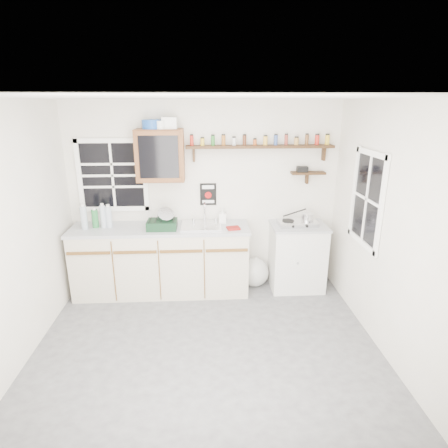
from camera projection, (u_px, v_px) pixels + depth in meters
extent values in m
cube|color=#48484A|center=(207.00, 349.00, 3.94)|extent=(3.60, 3.20, 0.02)
cube|color=silver|center=(203.00, 96.00, 3.16)|extent=(3.60, 3.20, 0.02)
cube|color=beige|center=(10.00, 240.00, 3.45)|extent=(0.02, 3.20, 2.50)
cube|color=beige|center=(391.00, 233.00, 3.64)|extent=(0.02, 3.20, 2.50)
cube|color=beige|center=(204.00, 196.00, 5.08)|extent=(3.60, 0.02, 2.50)
cube|color=beige|center=(208.00, 337.00, 2.02)|extent=(3.60, 0.02, 2.50)
cube|color=#BBB29B|center=(162.00, 261.00, 5.00)|extent=(2.27, 0.60, 0.88)
cube|color=#A5A7AD|center=(160.00, 229.00, 4.86)|extent=(2.31, 0.62, 0.04)
cube|color=brown|center=(88.00, 253.00, 4.58)|extent=(0.53, 0.02, 0.03)
cube|color=brown|center=(135.00, 252.00, 4.61)|extent=(0.53, 0.02, 0.03)
cube|color=brown|center=(181.00, 251.00, 4.64)|extent=(0.53, 0.02, 0.03)
cube|color=brown|center=(227.00, 250.00, 4.67)|extent=(0.53, 0.02, 0.03)
cube|color=silver|center=(297.00, 257.00, 5.12)|extent=(0.70, 0.55, 0.88)
cube|color=#A5A7AD|center=(299.00, 226.00, 4.98)|extent=(0.73, 0.57, 0.03)
cube|color=silver|center=(201.00, 226.00, 4.88)|extent=(0.52, 0.44, 0.03)
cylinder|color=silver|center=(205.00, 213.00, 4.99)|extent=(0.02, 0.02, 0.28)
cylinder|color=silver|center=(205.00, 204.00, 4.90)|extent=(0.02, 0.14, 0.02)
cube|color=#5A3116|center=(160.00, 155.00, 4.72)|extent=(0.60, 0.30, 0.65)
cube|color=black|center=(159.00, 157.00, 4.57)|extent=(0.48, 0.02, 0.52)
cylinder|color=#194AA3|center=(152.00, 124.00, 4.60)|extent=(0.24, 0.24, 0.11)
cube|color=white|center=(169.00, 123.00, 4.61)|extent=(0.18, 0.15, 0.14)
cylinder|color=white|center=(161.00, 125.00, 4.56)|extent=(0.12, 0.12, 0.10)
cube|color=black|center=(260.00, 147.00, 4.81)|extent=(1.91, 0.18, 0.04)
cube|color=black|center=(194.00, 154.00, 4.84)|extent=(0.03, 0.10, 0.18)
cube|color=black|center=(324.00, 154.00, 4.93)|extent=(0.03, 0.10, 0.18)
cylinder|color=red|center=(192.00, 141.00, 4.74)|extent=(0.05, 0.05, 0.12)
cylinder|color=black|center=(192.00, 135.00, 4.72)|extent=(0.04, 0.04, 0.02)
cylinder|color=gold|center=(202.00, 142.00, 4.76)|extent=(0.05, 0.05, 0.09)
cylinder|color=black|center=(202.00, 138.00, 4.74)|extent=(0.05, 0.05, 0.02)
cylinder|color=#267226|center=(213.00, 141.00, 4.76)|extent=(0.05, 0.05, 0.12)
cylinder|color=black|center=(213.00, 135.00, 4.74)|extent=(0.04, 0.04, 0.02)
cylinder|color=#99591E|center=(223.00, 140.00, 4.76)|extent=(0.05, 0.05, 0.13)
cylinder|color=black|center=(223.00, 135.00, 4.74)|extent=(0.05, 0.05, 0.02)
cylinder|color=silver|center=(234.00, 142.00, 4.78)|extent=(0.05, 0.05, 0.09)
cylinder|color=black|center=(234.00, 137.00, 4.76)|extent=(0.05, 0.05, 0.02)
cylinder|color=#4C2614|center=(244.00, 140.00, 4.78)|extent=(0.05, 0.05, 0.12)
cylinder|color=black|center=(245.00, 135.00, 4.76)|extent=(0.04, 0.04, 0.02)
cylinder|color=#B24C19|center=(255.00, 142.00, 4.79)|extent=(0.05, 0.05, 0.07)
cylinder|color=black|center=(255.00, 139.00, 4.78)|extent=(0.04, 0.04, 0.02)
cylinder|color=gold|center=(265.00, 141.00, 4.80)|extent=(0.06, 0.06, 0.11)
cylinder|color=black|center=(266.00, 136.00, 4.78)|extent=(0.05, 0.05, 0.02)
cylinder|color=#334C8C|center=(276.00, 140.00, 4.80)|extent=(0.05, 0.05, 0.12)
cylinder|color=black|center=(276.00, 135.00, 4.78)|extent=(0.04, 0.04, 0.02)
cylinder|color=maroon|center=(286.00, 140.00, 4.81)|extent=(0.04, 0.04, 0.13)
cylinder|color=black|center=(286.00, 134.00, 4.78)|extent=(0.04, 0.04, 0.02)
cylinder|color=#BF8C3F|center=(296.00, 141.00, 4.82)|extent=(0.06, 0.06, 0.09)
cylinder|color=black|center=(297.00, 137.00, 4.80)|extent=(0.05, 0.05, 0.02)
cylinder|color=brown|center=(307.00, 140.00, 4.82)|extent=(0.05, 0.05, 0.13)
cylinder|color=black|center=(307.00, 134.00, 4.80)|extent=(0.04, 0.04, 0.02)
cylinder|color=red|center=(317.00, 140.00, 4.83)|extent=(0.06, 0.06, 0.12)
cylinder|color=black|center=(317.00, 134.00, 4.81)|extent=(0.05, 0.05, 0.02)
cylinder|color=gold|center=(327.00, 140.00, 4.84)|extent=(0.06, 0.06, 0.12)
cylinder|color=black|center=(328.00, 134.00, 4.81)|extent=(0.05, 0.05, 0.02)
cube|color=black|center=(308.00, 173.00, 4.97)|extent=(0.45, 0.15, 0.03)
cube|color=black|center=(307.00, 178.00, 5.03)|extent=(0.03, 0.08, 0.14)
cube|color=black|center=(302.00, 169.00, 4.95)|extent=(0.14, 0.10, 0.07)
cube|color=black|center=(208.00, 194.00, 5.05)|extent=(0.22, 0.01, 0.30)
cube|color=white|center=(208.00, 187.00, 5.01)|extent=(0.16, 0.00, 0.05)
cylinder|color=#A50C0C|center=(208.00, 195.00, 5.05)|extent=(0.09, 0.01, 0.09)
cube|color=white|center=(208.00, 202.00, 5.07)|extent=(0.16, 0.00, 0.04)
cube|color=black|center=(113.00, 175.00, 4.90)|extent=(0.85, 0.02, 0.90)
cube|color=white|center=(113.00, 175.00, 4.90)|extent=(0.93, 0.03, 0.98)
cube|color=black|center=(367.00, 199.00, 4.10)|extent=(0.02, 0.70, 1.00)
cube|color=white|center=(367.00, 199.00, 4.10)|extent=(0.03, 0.78, 1.08)
cylinder|color=#A4B3C0|center=(84.00, 218.00, 4.74)|extent=(0.08, 0.08, 0.30)
cylinder|color=white|center=(82.00, 205.00, 4.69)|extent=(0.04, 0.04, 0.03)
cylinder|color=#256F35|center=(95.00, 219.00, 4.81)|extent=(0.08, 0.08, 0.24)
cylinder|color=white|center=(94.00, 209.00, 4.77)|extent=(0.04, 0.04, 0.03)
cylinder|color=#A4B3C0|center=(103.00, 217.00, 4.81)|extent=(0.07, 0.07, 0.29)
cylinder|color=white|center=(102.00, 205.00, 4.76)|extent=(0.04, 0.04, 0.03)
cylinder|color=#A4B3C0|center=(109.00, 217.00, 4.82)|extent=(0.08, 0.08, 0.27)
cylinder|color=white|center=(108.00, 206.00, 4.77)|extent=(0.04, 0.04, 0.03)
cube|color=black|center=(162.00, 225.00, 4.77)|extent=(0.38, 0.28, 0.11)
cylinder|color=silver|center=(165.00, 216.00, 4.74)|extent=(0.27, 0.29, 0.23)
imported|color=silver|center=(222.00, 216.00, 4.99)|extent=(0.09, 0.10, 0.20)
cube|color=maroon|center=(233.00, 228.00, 4.78)|extent=(0.18, 0.16, 0.02)
cube|color=silver|center=(297.00, 223.00, 4.95)|extent=(0.53, 0.31, 0.06)
cylinder|color=black|center=(288.00, 221.00, 4.93)|extent=(0.15, 0.15, 0.01)
cylinder|color=black|center=(307.00, 220.00, 4.94)|extent=(0.15, 0.15, 0.01)
cylinder|color=silver|center=(307.00, 217.00, 4.93)|extent=(0.16, 0.16, 0.10)
cylinder|color=black|center=(294.00, 213.00, 4.98)|extent=(0.28, 0.17, 0.16)
ellipsoid|color=beige|center=(255.00, 272.00, 5.24)|extent=(0.41, 0.37, 0.43)
cone|color=beige|center=(256.00, 259.00, 5.18)|extent=(0.12, 0.12, 0.12)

